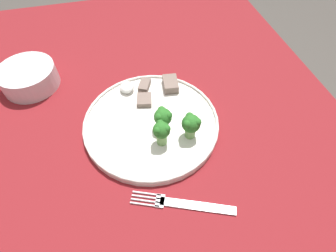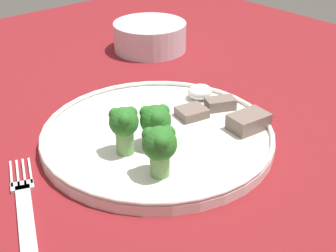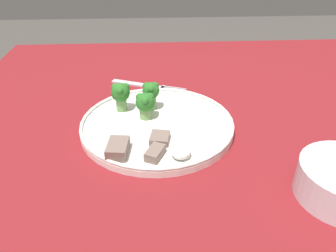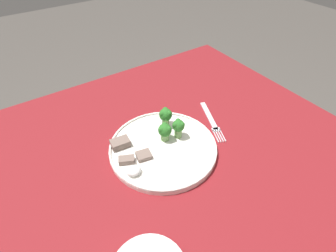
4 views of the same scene
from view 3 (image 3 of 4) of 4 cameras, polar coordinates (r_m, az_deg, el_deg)
The scene contains 10 objects.
table at distance 0.66m, azimuth 6.43°, elevation -9.38°, with size 1.10×1.04×0.76m.
dinner_plate at distance 0.61m, azimuth -1.88°, elevation 0.31°, with size 0.28×0.28×0.02m.
fork at distance 0.77m, azimuth -3.61°, elevation 6.98°, with size 0.09×0.18×0.00m.
broccoli_floret_near_rim_left at distance 0.64m, azimuth -2.99°, elevation 5.87°, with size 0.03×0.03×0.06m.
broccoli_floret_center_left at distance 0.61m, azimuth -3.99°, elevation 3.97°, with size 0.04×0.04×0.05m.
broccoli_floret_back_left at distance 0.64m, azimuth -8.26°, elevation 5.60°, with size 0.04×0.04×0.06m.
meat_slice_front_slice at distance 0.55m, azimuth -1.45°, elevation -2.13°, with size 0.04×0.04×0.01m.
meat_slice_middle_slice at distance 0.53m, azimuth -8.74°, elevation -3.90°, with size 0.05×0.04×0.02m.
meat_slice_rear_slice at distance 0.52m, azimuth -2.27°, elevation -4.72°, with size 0.04×0.04×0.01m.
sauce_dollop at distance 0.52m, azimuth 2.23°, elevation -4.47°, with size 0.04×0.03×0.02m.
Camera 3 is at (0.49, -0.10, 1.09)m, focal length 35.00 mm.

